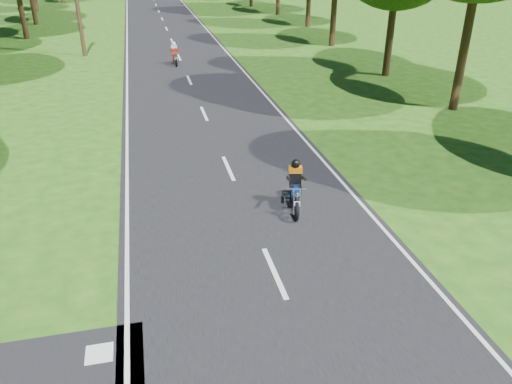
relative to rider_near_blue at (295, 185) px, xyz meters
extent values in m
plane|color=#204E11|center=(-1.37, -4.90, -0.72)|extent=(160.00, 160.00, 0.00)
cube|color=black|center=(-1.37, 45.10, -0.71)|extent=(7.00, 140.00, 0.02)
cube|color=silver|center=(-1.37, -2.90, -0.70)|extent=(0.12, 2.00, 0.01)
cube|color=silver|center=(-1.37, 3.10, -0.70)|extent=(0.12, 2.00, 0.01)
cube|color=silver|center=(-1.37, 9.10, -0.70)|extent=(0.12, 2.00, 0.01)
cube|color=silver|center=(-1.37, 15.10, -0.70)|extent=(0.12, 2.00, 0.01)
cube|color=silver|center=(-1.37, 21.10, -0.70)|extent=(0.12, 2.00, 0.01)
cube|color=silver|center=(-1.37, 27.10, -0.70)|extent=(0.12, 2.00, 0.01)
cube|color=silver|center=(-1.37, 33.10, -0.70)|extent=(0.12, 2.00, 0.01)
cube|color=silver|center=(-1.37, 39.10, -0.70)|extent=(0.12, 2.00, 0.01)
cube|color=silver|center=(-1.37, 45.10, -0.70)|extent=(0.12, 2.00, 0.01)
cube|color=silver|center=(-1.37, 51.10, -0.70)|extent=(0.12, 2.00, 0.01)
cube|color=silver|center=(-4.67, 45.10, -0.70)|extent=(0.10, 140.00, 0.01)
cube|color=silver|center=(1.93, 45.10, -0.70)|extent=(0.10, 140.00, 0.01)
cube|color=silver|center=(-5.17, -4.60, -0.70)|extent=(0.50, 0.50, 0.01)
cylinder|color=black|center=(-12.19, 30.69, 1.44)|extent=(0.40, 0.40, 4.32)
cylinder|color=black|center=(9.70, 7.30, 1.56)|extent=(0.40, 0.40, 4.56)
cylinder|color=black|center=(9.56, 13.79, 1.03)|extent=(0.40, 0.40, 3.49)
cylinder|color=black|center=(9.70, 22.67, 1.13)|extent=(0.40, 0.40, 3.69)
cylinder|color=black|center=(10.80, 31.51, 1.15)|extent=(0.40, 0.40, 3.74)
camera|label=1|loc=(-3.89, -11.93, 6.12)|focal=35.00mm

